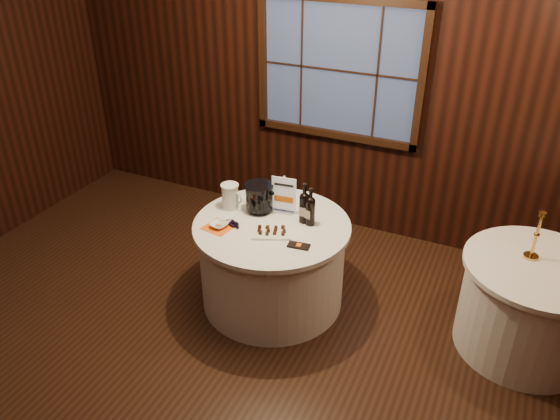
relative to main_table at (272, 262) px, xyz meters
The scene contains 15 objects.
ground 1.07m from the main_table, 90.00° to the right, with size 6.00×6.00×0.00m, color black.
back_wall 1.88m from the main_table, 90.00° to the left, with size 6.00×0.10×3.00m.
main_table is the anchor object (origin of this frame).
side_table 2.02m from the main_table, ahead, with size 1.08×1.08×0.77m.
sign_stand 0.54m from the main_table, 87.17° to the left, with size 0.21×0.12×0.34m.
port_bottle_left 0.59m from the main_table, 32.36° to the left, with size 0.08×0.09×0.34m.
port_bottle_right 0.61m from the main_table, 24.10° to the left, with size 0.08×0.09×0.32m.
ice_bucket 0.56m from the main_table, 142.00° to the left, with size 0.24×0.24×0.25m.
chocolate_plate 0.43m from the main_table, 64.89° to the right, with size 0.36×0.31×0.04m.
chocolate_box 0.55m from the main_table, 32.91° to the right, with size 0.17×0.08×0.01m, color black.
grape_bunch 0.50m from the main_table, 150.56° to the right, with size 0.18×0.11×0.04m.
glass_pitcher 0.66m from the main_table, 167.91° to the left, with size 0.20×0.15×0.22m.
orange_napkin 0.57m from the main_table, 148.05° to the right, with size 0.22×0.22×0.00m, color #FF6015.
cracker_bowl 0.59m from the main_table, 148.05° to the right, with size 0.14×0.14×0.03m, color white.
brass_candlestick 2.03m from the main_table, 10.95° to the left, with size 0.11×0.11×0.38m.
Camera 1 is at (1.64, -2.38, 3.06)m, focal length 35.00 mm.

